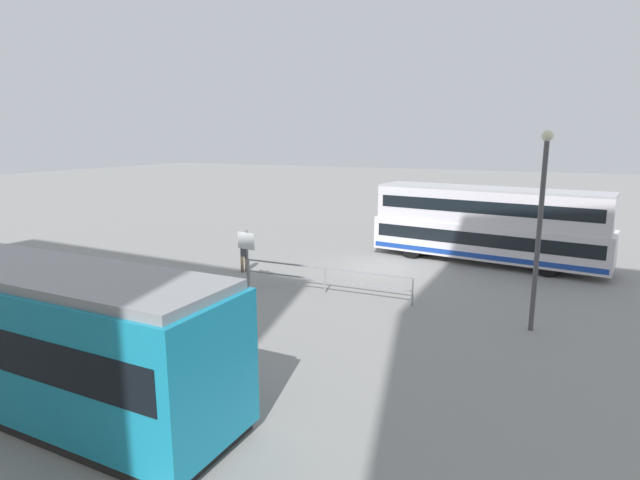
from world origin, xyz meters
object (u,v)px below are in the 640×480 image
object	(u,v)px
double_decker_bus	(487,225)
street_lamp	(540,216)
pedestrian_near_railing	(244,253)
info_sign	(247,249)

from	to	relation	value
double_decker_bus	street_lamp	distance (m)	9.51
pedestrian_near_railing	double_decker_bus	bearing A→B (deg)	-146.30
double_decker_bus	info_sign	world-z (taller)	double_decker_bus
info_sign	street_lamp	xyz separation A→B (m)	(-11.19, 0.13, 2.14)
info_sign	street_lamp	size ratio (longest dim) A/B	0.38
pedestrian_near_railing	street_lamp	size ratio (longest dim) A/B	0.24
pedestrian_near_railing	street_lamp	xyz separation A→B (m)	(-12.74, 2.21, 2.92)
double_decker_bus	street_lamp	xyz separation A→B (m)	(-2.64, 8.94, 1.87)
double_decker_bus	street_lamp	world-z (taller)	street_lamp
double_decker_bus	info_sign	size ratio (longest dim) A/B	4.71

